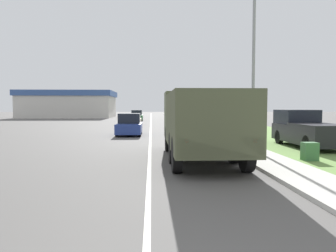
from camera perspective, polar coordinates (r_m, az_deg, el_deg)
The scene contains 12 objects.
ground_plane at distance 41.52m, azimuth -3.01°, elevation 0.49°, with size 180.00×180.00×0.00m, color #565451.
lane_centre_stripe at distance 41.52m, azimuth -3.01°, elevation 0.49°, with size 0.12×120.00×0.00m.
sidewalk_right at distance 41.76m, azimuth 3.17°, elevation 0.58°, with size 1.80×120.00×0.12m.
grass_strip_right at distance 42.45m, azimuth 9.09°, elevation 0.52°, with size 7.00×120.00×0.02m.
military_truck at distance 12.92m, azimuth 5.67°, elevation 1.04°, with size 2.55×7.66×2.79m.
car_nearest_ahead at distance 24.27m, azimuth -6.73°, elevation 0.09°, with size 1.78×3.99×1.60m.
car_second_ahead at distance 37.25m, azimuth -6.12°, elevation 1.09°, with size 1.80×4.06×1.35m.
car_third_ahead at distance 48.40m, azimuth -5.44°, elevation 1.74°, with size 1.70×4.80×1.60m.
pickup_truck at distance 18.53m, azimuth 22.94°, elevation -0.59°, with size 1.97×5.15×1.90m.
lamp_post at distance 15.76m, azimuth 14.03°, elevation 12.98°, with size 1.69×0.24×7.89m.
utility_box at distance 13.84m, azimuth 23.45°, elevation -4.07°, with size 0.55×0.45×0.70m.
building_distant at distance 66.15m, azimuth -16.81°, elevation 3.65°, with size 17.24×12.24×5.07m.
Camera 1 is at (0.08, -1.47, 2.10)m, focal length 35.00 mm.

